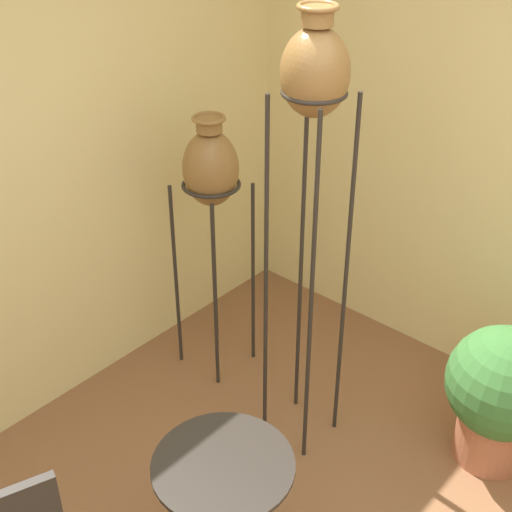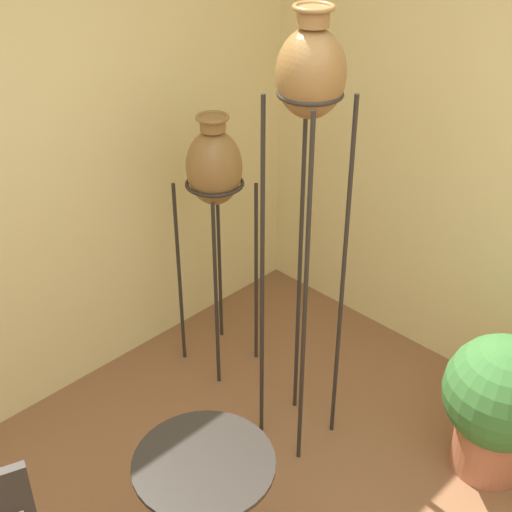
{
  "view_description": "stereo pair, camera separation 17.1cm",
  "coord_description": "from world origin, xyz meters",
  "px_view_note": "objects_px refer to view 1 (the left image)",
  "views": [
    {
      "loc": [
        -1.22,
        -0.75,
        2.7
      ],
      "look_at": [
        1.02,
        1.23,
        0.88
      ],
      "focal_mm": 50.0,
      "sensor_mm": 36.0,
      "label": 1
    },
    {
      "loc": [
        -1.1,
        -0.87,
        2.7
      ],
      "look_at": [
        1.02,
        1.23,
        0.88
      ],
      "focal_mm": 50.0,
      "sensor_mm": 36.0,
      "label": 2
    }
  ],
  "objects_px": {
    "vase_stand_tall": "(314,93)",
    "vase_stand_medium": "(211,173)",
    "side_table": "(224,502)",
    "potted_plant": "(502,392)"
  },
  "relations": [
    {
      "from": "vase_stand_tall",
      "to": "vase_stand_medium",
      "type": "distance_m",
      "value": 0.95
    },
    {
      "from": "vase_stand_tall",
      "to": "side_table",
      "type": "height_order",
      "value": "vase_stand_tall"
    },
    {
      "from": "potted_plant",
      "to": "vase_stand_medium",
      "type": "bearing_deg",
      "value": 103.15
    },
    {
      "from": "side_table",
      "to": "potted_plant",
      "type": "bearing_deg",
      "value": -18.1
    },
    {
      "from": "side_table",
      "to": "potted_plant",
      "type": "xyz_separation_m",
      "value": [
        1.4,
        -0.46,
        -0.14
      ]
    },
    {
      "from": "vase_stand_medium",
      "to": "side_table",
      "type": "xyz_separation_m",
      "value": [
        -1.05,
        -1.07,
        -0.64
      ]
    },
    {
      "from": "vase_stand_medium",
      "to": "side_table",
      "type": "distance_m",
      "value": 1.63
    },
    {
      "from": "side_table",
      "to": "potted_plant",
      "type": "relative_size",
      "value": 1.02
    },
    {
      "from": "vase_stand_tall",
      "to": "side_table",
      "type": "xyz_separation_m",
      "value": [
        -0.92,
        -0.36,
        -1.25
      ]
    },
    {
      "from": "side_table",
      "to": "potted_plant",
      "type": "distance_m",
      "value": 1.48
    }
  ]
}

